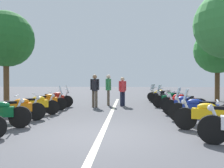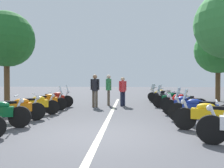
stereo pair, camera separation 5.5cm
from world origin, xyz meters
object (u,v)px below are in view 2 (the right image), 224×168
Objects in this scene: motorcycle_right_row_3 at (188,105)px; bystander_0 at (95,88)px; motorcycle_right_row_4 at (182,102)px; motorcycle_right_row_6 at (171,97)px; motorcycle_left_row_4 at (47,101)px; motorcycle_right_row_7 at (164,96)px; motorcycle_right_row_1 at (212,116)px; bystander_2 at (109,87)px; motorcycle_right_row_8 at (162,95)px; bystander_3 at (123,89)px; motorcycle_left_row_2 at (16,109)px; motorcycle_left_row_3 at (35,105)px; roadside_tree_1 at (7,39)px; motorcycle_right_row_5 at (173,99)px; motorcycle_right_row_2 at (199,109)px; roadside_tree_0 at (218,50)px; motorcycle_left_row_5 at (55,99)px.

motorcycle_right_row_3 is 1.11× the size of bystander_0.
motorcycle_right_row_6 reaches higher than motorcycle_right_row_4.
motorcycle_left_row_4 is 7.32m from motorcycle_right_row_7.
motorcycle_right_row_1 is 7.27m from bystander_2.
motorcycle_right_row_8 is 4.12m from bystander_3.
motorcycle_left_row_2 is 1.03× the size of bystander_0.
motorcycle_left_row_3 is 0.90× the size of motorcycle_right_row_8.
roadside_tree_1 is (-1.65, 9.42, 3.39)m from motorcycle_right_row_7.
motorcycle_left_row_2 is at bearing 101.69° from bystander_3.
motorcycle_left_row_4 is 6.31m from motorcycle_right_row_5.
motorcycle_right_row_7 reaches higher than motorcycle_right_row_4.
motorcycle_right_row_3 reaches higher than motorcycle_left_row_2.
motorcycle_right_row_2 is 0.99× the size of motorcycle_right_row_8.
motorcycle_right_row_6 is 0.97× the size of motorcycle_right_row_7.
motorcycle_right_row_3 is 5.08m from bystander_0.
motorcycle_left_row_4 is 0.96× the size of motorcycle_right_row_3.
motorcycle_left_row_4 is at bearing 48.02° from motorcycle_right_row_6.
bystander_2 reaches higher than bystander_0.
motorcycle_left_row_3 is 0.94× the size of motorcycle_right_row_7.
bystander_3 is at bearing -47.60° from bystander_0.
roadside_tree_0 reaches higher than motorcycle_right_row_3.
motorcycle_right_row_2 is (-1.18, -6.26, 0.03)m from motorcycle_left_row_3.
motorcycle_left_row_4 is at bearing 33.30° from motorcycle_right_row_5.
bystander_2 is (2.39, -2.76, 0.59)m from motorcycle_left_row_4.
motorcycle_left_row_2 is at bearing 37.08° from motorcycle_right_row_3.
roadside_tree_1 is at bearing 35.74° from motorcycle_right_row_8.
motorcycle_right_row_5 is 2.80m from bystander_3.
motorcycle_left_row_2 is at bearing -125.23° from motorcycle_left_row_3.
bystander_2 is 8.24m from roadside_tree_0.
bystander_3 is at bearing 154.15° from bystander_2.
motorcycle_left_row_2 is 6.35m from motorcycle_right_row_2.
motorcycle_right_row_8 is at bearing 21.05° from motorcycle_left_row_2.
motorcycle_left_row_5 is at bearing 13.69° from bystander_2.
motorcycle_right_row_8 is 0.40× the size of roadside_tree_0.
roadside_tree_1 reaches higher than motorcycle_left_row_5.
bystander_3 is (-0.56, 2.78, 0.48)m from motorcycle_right_row_6.
motorcycle_right_row_6 is at bearing 126.51° from motorcycle_right_row_7.
roadside_tree_0 is at bearing -118.78° from motorcycle_right_row_6.
motorcycle_left_row_3 is at bearing 45.90° from motorcycle_right_row_5.
motorcycle_left_row_4 is 0.98× the size of motorcycle_right_row_6.
motorcycle_left_row_5 is at bearing 61.72° from bystander_3.
motorcycle_right_row_5 is at bearing 108.39° from motorcycle_right_row_6.
motorcycle_left_row_3 is 6.73m from motorcycle_right_row_5.
motorcycle_left_row_3 is at bearing 25.32° from motorcycle_right_row_3.
bystander_0 reaches higher than motorcycle_right_row_4.
motorcycle_right_row_3 is 0.95× the size of motorcycle_right_row_8.
motorcycle_right_row_4 is at bearing 145.93° from roadside_tree_0.
roadside_tree_1 is at bearing 99.90° from motorcycle_left_row_3.
motorcycle_right_row_1 is 1.05× the size of motorcycle_right_row_4.
roadside_tree_1 is at bearing 15.76° from motorcycle_right_row_5.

